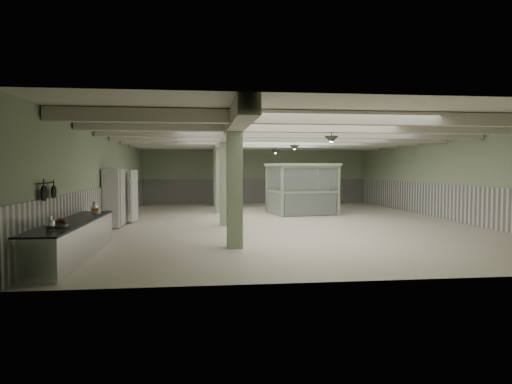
{
  "coord_description": "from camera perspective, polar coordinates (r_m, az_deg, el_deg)",
  "views": [
    {
      "loc": [
        -3.39,
        -18.44,
        2.19
      ],
      "look_at": [
        -1.38,
        -1.55,
        1.3
      ],
      "focal_mm": 32.0,
      "sensor_mm": 36.0,
      "label": 1
    }
  ],
  "objects": [
    {
      "name": "beam_e",
      "position": [
        21.25,
        2.42,
        6.31
      ],
      "size": [
        13.9,
        0.35,
        0.32
      ],
      "primitive_type": "cube",
      "color": "beige",
      "rests_on": "ceiling"
    },
    {
      "name": "beam_d",
      "position": [
        18.79,
        3.65,
        6.74
      ],
      "size": [
        13.9,
        0.35,
        0.32
      ],
      "primitive_type": "cube",
      "color": "beige",
      "rests_on": "ceiling"
    },
    {
      "name": "column_c",
      "position": [
        22.46,
        -4.52,
        1.99
      ],
      "size": [
        0.42,
        0.42,
        3.6
      ],
      "primitive_type": "cube",
      "color": "#96A585",
      "rests_on": "floor"
    },
    {
      "name": "beam_c",
      "position": [
        16.34,
        5.25,
        7.3
      ],
      "size": [
        13.9,
        0.35,
        0.32
      ],
      "primitive_type": "cube",
      "color": "beige",
      "rests_on": "ceiling"
    },
    {
      "name": "floor",
      "position": [
        18.88,
        3.61,
        -3.67
      ],
      "size": [
        20.0,
        20.0,
        0.0
      ],
      "primitive_type": "plane",
      "color": "silver",
      "rests_on": "ground"
    },
    {
      "name": "wall_left",
      "position": [
        18.79,
        -17.87,
        1.66
      ],
      "size": [
        0.02,
        20.0,
        3.6
      ],
      "primitive_type": "cube",
      "color": "#91A180",
      "rests_on": "floor"
    },
    {
      "name": "veg_colander",
      "position": [
        10.78,
        -23.36,
        -3.65
      ],
      "size": [
        0.5,
        0.5,
        0.18
      ],
      "primitive_type": null,
      "rotation": [
        0.0,
        0.0,
        -0.35
      ],
      "color": "#38383D",
      "rests_on": "prep_counter"
    },
    {
      "name": "column_a",
      "position": [
        12.48,
        -2.69,
        1.2
      ],
      "size": [
        0.42,
        0.42,
        3.6
      ],
      "primitive_type": "cube",
      "color": "#96A585",
      "rests_on": "floor"
    },
    {
      "name": "orange_bowl",
      "position": [
        13.71,
        -19.38,
        -2.38
      ],
      "size": [
        0.33,
        0.33,
        0.09
      ],
      "primitive_type": "cylinder",
      "rotation": [
        0.0,
        0.0,
        -0.32
      ],
      "color": "#B2B2B7",
      "rests_on": "prep_counter"
    },
    {
      "name": "wall_back",
      "position": [
        28.64,
        0.01,
        2.22
      ],
      "size": [
        14.0,
        0.02,
        3.6
      ],
      "primitive_type": "cube",
      "color": "#91A180",
      "rests_on": "floor"
    },
    {
      "name": "wainscot_back",
      "position": [
        28.65,
        0.01,
        0.12
      ],
      "size": [
        13.9,
        0.05,
        1.5
      ],
      "primitive_type": "cube",
      "color": "white",
      "rests_on": "floor"
    },
    {
      "name": "beam_b",
      "position": [
        13.91,
        7.42,
        8.04
      ],
      "size": [
        13.9,
        0.35,
        0.32
      ],
      "primitive_type": "cube",
      "color": "beige",
      "rests_on": "ceiling"
    },
    {
      "name": "guard_booth",
      "position": [
        21.92,
        5.73,
        1.59
      ],
      "size": [
        3.36,
        2.98,
        2.41
      ],
      "rotation": [
        0.0,
        0.0,
        0.16
      ],
      "color": "#94AA88",
      "rests_on": "floor"
    },
    {
      "name": "beam_a",
      "position": [
        11.52,
        10.51,
        9.07
      ],
      "size": [
        13.9,
        0.35,
        0.32
      ],
      "primitive_type": "cube",
      "color": "beige",
      "rests_on": "ceiling"
    },
    {
      "name": "wainscot_left",
      "position": [
        18.84,
        -17.74,
        -1.53
      ],
      "size": [
        0.05,
        19.9,
        1.5
      ],
      "primitive_type": "cube",
      "color": "white",
      "rests_on": "floor"
    },
    {
      "name": "column_d",
      "position": [
        26.46,
        -4.86,
        2.14
      ],
      "size": [
        0.42,
        0.42,
        3.6
      ],
      "primitive_type": "cube",
      "color": "#96A585",
      "rests_on": "floor"
    },
    {
      "name": "walkin_cooler",
      "position": [
        18.22,
        -17.0,
        -0.67
      ],
      "size": [
        0.82,
        2.33,
        2.14
      ],
      "color": "silver",
      "rests_on": "floor"
    },
    {
      "name": "pendant_front",
      "position": [
        14.02,
        9.4,
        6.47
      ],
      "size": [
        0.44,
        0.44,
        0.22
      ],
      "primitive_type": "cone",
      "rotation": [
        3.14,
        0.0,
        0.0
      ],
      "color": "#2B392C",
      "rests_on": "ceiling"
    },
    {
      "name": "hook_rail",
      "position": [
        11.41,
        -24.86,
        1.01
      ],
      "size": [
        0.02,
        1.2,
        0.02
      ],
      "primitive_type": "cylinder",
      "rotation": [
        1.57,
        0.0,
        0.0
      ],
      "color": "black",
      "rests_on": "wall_left"
    },
    {
      "name": "beam_f",
      "position": [
        23.71,
        1.45,
        5.97
      ],
      "size": [
        13.9,
        0.35,
        0.32
      ],
      "primitive_type": "cube",
      "color": "beige",
      "rests_on": "ceiling"
    },
    {
      "name": "filing_cabinet",
      "position": [
        22.2,
        9.78,
        -0.97
      ],
      "size": [
        0.57,
        0.7,
        1.34
      ],
      "primitive_type": "cube",
      "rotation": [
        0.0,
        0.0,
        -0.23
      ],
      "color": "#525446",
      "rests_on": "floor"
    },
    {
      "name": "girder",
      "position": [
        18.5,
        -4.04,
        6.68
      ],
      "size": [
        0.45,
        19.9,
        0.4
      ],
      "primitive_type": "cube",
      "color": "beige",
      "rests_on": "ceiling"
    },
    {
      "name": "pendant_back",
      "position": [
        24.27,
        2.45,
        5.02
      ],
      "size": [
        0.44,
        0.44,
        0.22
      ],
      "primitive_type": "cone",
      "rotation": [
        3.14,
        0.0,
        0.0
      ],
      "color": "#2B392C",
      "rests_on": "ceiling"
    },
    {
      "name": "skillet_near",
      "position": [
        11.17,
        -24.98,
        -0.16
      ],
      "size": [
        0.05,
        0.34,
        0.34
      ],
      "primitive_type": "cylinder",
      "rotation": [
        0.0,
        1.57,
        0.0
      ],
      "color": "black",
      "rests_on": "hook_rail"
    },
    {
      "name": "wall_front",
      "position": [
        9.1,
        15.09,
        0.43
      ],
      "size": [
        14.0,
        0.02,
        3.6
      ],
      "primitive_type": "cube",
      "color": "#91A180",
      "rests_on": "floor"
    },
    {
      "name": "wainscot_right",
      "position": [
        21.2,
        22.5,
        -1.13
      ],
      "size": [
        0.05,
        19.9,
        1.5
      ],
      "primitive_type": "cube",
      "color": "white",
      "rests_on": "floor"
    },
    {
      "name": "ceiling",
      "position": [
        18.8,
        3.65,
        7.29
      ],
      "size": [
        14.0,
        20.0,
        0.02
      ],
      "primitive_type": "cube",
      "color": "silver",
      "rests_on": "wall_back"
    },
    {
      "name": "wall_right",
      "position": [
        21.17,
        22.62,
        1.71
      ],
      "size": [
        0.02,
        20.0,
        3.6
      ],
      "primitive_type": "cube",
      "color": "#91A180",
      "rests_on": "floor"
    },
    {
      "name": "pitcher_far",
      "position": [
        10.37,
        -24.35,
        -3.59
      ],
      "size": [
        0.27,
        0.29,
        0.3
      ],
      "primitive_type": null,
      "rotation": [
        0.0,
        0.0,
        0.35
      ],
      "color": "silver",
      "rests_on": "prep_counter"
    },
    {
      "name": "prep_counter",
      "position": [
        12.03,
        -21.99,
        -5.49
      ],
      "size": [
        0.93,
        5.31,
        0.91
      ],
      "color": "silver",
      "rests_on": "floor"
    },
    {
      "name": "pendant_mid",
      "position": [
        19.35,
        4.84,
        5.53
      ],
      "size": [
        0.44,
        0.44,
        0.22
      ],
      "primitive_type": "cone",
      "rotation": [
        3.14,
        0.0,
        0.0
      ],
      "color": "#2B392C",
      "rests_on": "ceiling"
    },
    {
      "name": "skillet_far",
      "position": [
        11.81,
        -23.96,
        0.02
      ],
      "size": [
        0.04,
        0.3,
        0.3
      ],
      "primitive_type": "cylinder",
      "rotation": [
        0.0,
        1.57,
        0.0
      ],
      "color": "black",
      "rests_on": "hook_rail"
    },
    {
      "name": "column_b",
      "position": [
        17.47,
        -3.87,
        1.71
      ],
      "size": [
        0.42,
        0.42,
        3.6
      ],
      "primitive_type": "cube",
      "color": "#96A585",
      "rests_on": "floor"
    },
    {
      "name": "beam_g",
      "position": [
        26.19,
        0.66,
        5.69
      ],
      "size": [
        13.9,
        0.35,
        0.32
      ],
      "primitive_type": "cube",
      "color": "beige",
      "rests_on": "ceiling"
    },
    {
      "name": "pitcher_near",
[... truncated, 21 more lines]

